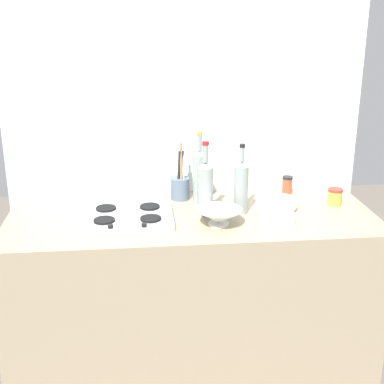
{
  "coord_description": "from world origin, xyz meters",
  "views": [
    {
      "loc": [
        -0.25,
        -2.39,
        1.85
      ],
      "look_at": [
        0.0,
        0.0,
        1.02
      ],
      "focal_mm": 49.28,
      "sensor_mm": 36.0,
      "label": 1
    }
  ],
  "objects": [
    {
      "name": "wine_bottle_leftmost",
      "position": [
        0.06,
        0.17,
        1.05
      ],
      "size": [
        0.07,
        0.07,
        0.38
      ],
      "color": "gray",
      "rests_on": "counter_block"
    },
    {
      "name": "condiment_jar_front",
      "position": [
        0.75,
        0.07,
        0.94
      ],
      "size": [
        0.07,
        0.07,
        0.09
      ],
      "color": "gold",
      "rests_on": "counter_block"
    },
    {
      "name": "utensil_crock",
      "position": [
        -0.04,
        0.24,
        0.97
      ],
      "size": [
        0.1,
        0.1,
        0.31
      ],
      "color": "slate",
      "rests_on": "counter_block"
    },
    {
      "name": "butter_dish",
      "position": [
        0.38,
        -0.14,
        0.93
      ],
      "size": [
        0.18,
        0.11,
        0.06
      ],
      "primitive_type": "cube",
      "rotation": [
        0.0,
        0.0,
        -0.06
      ],
      "color": "silver",
      "rests_on": "counter_block"
    },
    {
      "name": "wine_bottle_mid_left",
      "position": [
        0.06,
        0.0,
        1.04
      ],
      "size": [
        0.08,
        0.08,
        0.37
      ],
      "color": "gray",
      "rests_on": "counter_block"
    },
    {
      "name": "wine_bottle_mid_right",
      "position": [
        0.24,
        0.01,
        1.04
      ],
      "size": [
        0.07,
        0.07,
        0.35
      ],
      "color": "gray",
      "rests_on": "counter_block"
    },
    {
      "name": "mixing_bowl",
      "position": [
        0.11,
        -0.14,
        0.94
      ],
      "size": [
        0.22,
        0.22,
        0.08
      ],
      "color": "white",
      "rests_on": "counter_block"
    },
    {
      "name": "condiment_jar_rear",
      "position": [
        0.55,
        0.26,
        0.95
      ],
      "size": [
        0.06,
        0.06,
        0.1
      ],
      "color": "#C64C2D",
      "rests_on": "counter_block"
    },
    {
      "name": "stovetop_hob",
      "position": [
        -0.31,
        -0.02,
        0.91
      ],
      "size": [
        0.43,
        0.36,
        0.04
      ],
      "color": "#B2B2B7",
      "rests_on": "counter_block"
    },
    {
      "name": "ground_plane",
      "position": [
        0.0,
        0.0,
        0.0
      ],
      "size": [
        6.0,
        6.0,
        0.0
      ],
      "primitive_type": "plane",
      "color": "#6B6056",
      "rests_on": "ground"
    },
    {
      "name": "plate_stack",
      "position": [
        0.44,
        0.06,
        0.92
      ],
      "size": [
        0.2,
        0.21,
        0.05
      ],
      "color": "white",
      "rests_on": "counter_block"
    },
    {
      "name": "counter_block",
      "position": [
        0.0,
        0.0,
        0.45
      ],
      "size": [
        1.8,
        0.7,
        0.9
      ],
      "primitive_type": "cube",
      "color": "tan",
      "rests_on": "ground"
    },
    {
      "name": "backsplash_panel",
      "position": [
        0.0,
        0.38,
        1.1
      ],
      "size": [
        1.9,
        0.06,
        2.2
      ],
      "primitive_type": "cube",
      "color": "silver",
      "rests_on": "ground"
    }
  ]
}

